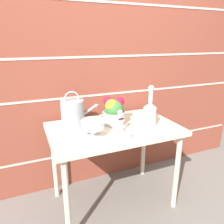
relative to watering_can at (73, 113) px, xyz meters
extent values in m
plane|color=slate|center=(0.30, -0.16, -0.85)|extent=(12.00, 12.00, 0.00)
cube|color=brown|center=(0.30, 0.29, 0.25)|extent=(3.60, 0.08, 2.20)
cube|color=#B7B2A8|center=(0.30, 0.25, -0.51)|extent=(3.53, 0.00, 0.02)
cube|color=#B7B2A8|center=(0.30, 0.25, 0.07)|extent=(3.53, 0.00, 0.02)
cube|color=#B7B2A8|center=(0.30, 0.25, 0.43)|extent=(3.53, 0.00, 0.02)
cube|color=#B7B2A8|center=(0.30, 0.25, 0.89)|extent=(3.53, 0.00, 0.02)
cube|color=beige|center=(0.30, -0.16, -0.13)|extent=(1.06, 0.67, 0.04)
cylinder|color=beige|center=(-0.17, -0.43, -0.50)|extent=(0.04, 0.04, 0.70)
cylinder|color=beige|center=(0.77, -0.43, -0.50)|extent=(0.04, 0.04, 0.70)
cylinder|color=beige|center=(-0.17, 0.12, -0.50)|extent=(0.04, 0.04, 0.70)
cylinder|color=beige|center=(0.77, 0.12, -0.50)|extent=(0.04, 0.04, 0.70)
cylinder|color=#93999E|center=(0.00, 0.00, 0.00)|extent=(0.19, 0.19, 0.22)
cylinder|color=#93999E|center=(0.14, 0.00, 0.01)|extent=(0.14, 0.02, 0.09)
cone|color=#93999E|center=(0.21, 0.00, 0.04)|extent=(0.05, 0.05, 0.06)
torus|color=#93999E|center=(0.00, 0.00, 0.12)|extent=(0.13, 0.01, 0.13)
cylinder|color=silver|center=(0.09, -0.26, -0.11)|extent=(0.12, 0.12, 0.01)
cylinder|color=silver|center=(0.09, -0.26, -0.08)|extent=(0.04, 0.04, 0.05)
sphere|color=silver|center=(0.09, -0.26, -0.07)|extent=(0.05, 0.05, 0.05)
cylinder|color=silver|center=(0.09, -0.26, -0.02)|extent=(0.17, 0.17, 0.06)
torus|color=silver|center=(0.09, -0.26, 0.01)|extent=(0.18, 0.18, 0.01)
cylinder|color=#ADADB2|center=(0.33, -0.09, -0.06)|extent=(0.19, 0.19, 0.10)
torus|color=#ADADB2|center=(0.33, -0.09, -0.01)|extent=(0.20, 0.20, 0.01)
sphere|color=#387033|center=(0.33, -0.09, 0.02)|extent=(0.16, 0.16, 0.16)
sphere|color=yellow|center=(0.30, -0.10, 0.06)|extent=(0.10, 0.10, 0.10)
sphere|color=red|center=(0.28, -0.07, 0.09)|extent=(0.07, 0.07, 0.07)
sphere|color=red|center=(0.38, -0.10, 0.08)|extent=(0.08, 0.08, 0.08)
cylinder|color=silver|center=(0.58, -0.25, -0.03)|extent=(0.11, 0.11, 0.16)
cone|color=silver|center=(0.58, -0.25, 0.07)|extent=(0.11, 0.11, 0.04)
cylinder|color=silver|center=(0.58, -0.25, 0.14)|extent=(0.03, 0.03, 0.11)
sphere|color=silver|center=(0.58, -0.25, 0.21)|extent=(0.05, 0.05, 0.05)
cone|color=white|center=(0.29, -0.30, -0.05)|extent=(0.07, 0.07, 0.13)
cylinder|color=white|center=(0.29, -0.30, 0.04)|extent=(0.03, 0.03, 0.04)
sphere|color=white|center=(0.29, -0.30, 0.06)|extent=(0.04, 0.04, 0.04)
cube|color=black|center=(0.29, -0.32, 0.01)|extent=(0.04, 0.01, 0.01)
sphere|color=red|center=(0.35, -0.38, -0.11)|extent=(0.01, 0.01, 0.01)
camera|label=1|loc=(-0.36, -1.70, 0.57)|focal=35.00mm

